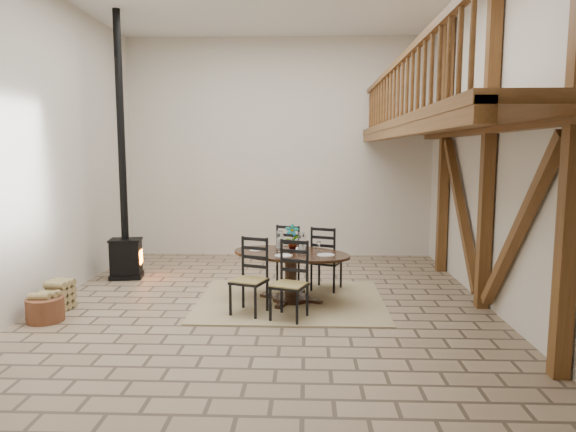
{
  "coord_description": "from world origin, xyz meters",
  "views": [
    {
      "loc": [
        0.65,
        -7.92,
        2.43
      ],
      "look_at": [
        0.33,
        0.4,
        1.38
      ],
      "focal_mm": 32.0,
      "sensor_mm": 36.0,
      "label": 1
    }
  ],
  "objects_px": {
    "wood_stove": "(125,219)",
    "log_basket": "(45,308)",
    "dining_table": "(291,274)",
    "log_stack": "(60,295)"
  },
  "relations": [
    {
      "from": "wood_stove",
      "to": "log_basket",
      "type": "bearing_deg",
      "value": -105.26
    },
    {
      "from": "wood_stove",
      "to": "log_basket",
      "type": "relative_size",
      "value": 9.59
    },
    {
      "from": "dining_table",
      "to": "log_stack",
      "type": "xyz_separation_m",
      "value": [
        -3.55,
        -0.57,
        -0.22
      ]
    },
    {
      "from": "log_basket",
      "to": "log_stack",
      "type": "height_order",
      "value": "log_stack"
    },
    {
      "from": "dining_table",
      "to": "wood_stove",
      "type": "height_order",
      "value": "wood_stove"
    },
    {
      "from": "wood_stove",
      "to": "dining_table",
      "type": "bearing_deg",
      "value": -32.69
    },
    {
      "from": "log_basket",
      "to": "log_stack",
      "type": "bearing_deg",
      "value": 94.6
    },
    {
      "from": "log_stack",
      "to": "log_basket",
      "type": "bearing_deg",
      "value": -85.4
    },
    {
      "from": "wood_stove",
      "to": "log_stack",
      "type": "relative_size",
      "value": 10.76
    },
    {
      "from": "log_basket",
      "to": "log_stack",
      "type": "distance_m",
      "value": 0.56
    }
  ]
}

